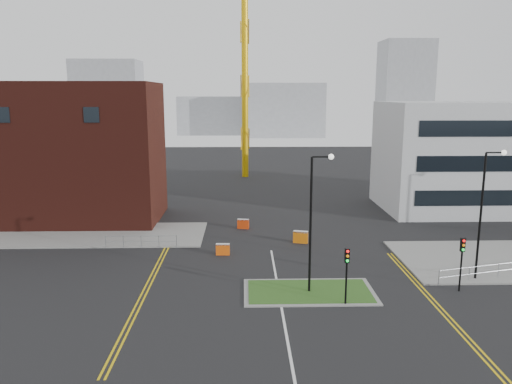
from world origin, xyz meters
TOP-DOWN VIEW (x-y plane):
  - ground at (0.00, 0.00)m, footprint 200.00×200.00m
  - pavement_left at (-20.00, 22.00)m, footprint 28.00×8.00m
  - island_kerb at (2.00, 8.00)m, footprint 8.60×4.60m
  - grass_island at (2.00, 8.00)m, footprint 8.00×4.00m
  - brick_building at (-22.97, 28.00)m, footprint 24.20×10.07m
  - office_block at (26.01, 31.97)m, footprint 25.00×12.20m
  - tower_crane at (3.69, 53.75)m, footprint 51.97×12.38m
  - streetlamp_island at (2.22, 8.00)m, footprint 1.46×0.36m
  - streetlamp_right_near at (14.22, 10.00)m, footprint 1.46×0.36m
  - traffic_light_island at (4.00, 5.98)m, footprint 0.28×0.33m
  - traffic_light_right at (12.00, 7.98)m, footprint 0.28×0.33m
  - railing_left at (-11.00, 18.00)m, footprint 6.05×0.05m
  - centre_line at (0.00, 2.00)m, footprint 0.15×30.00m
  - yellow_left_a at (-9.00, 10.00)m, footprint 0.12×24.00m
  - yellow_left_b at (-8.70, 10.00)m, footprint 0.12×24.00m
  - yellow_right_a at (9.50, 6.00)m, footprint 0.12×20.00m
  - yellow_right_b at (9.80, 6.00)m, footprint 0.12×20.00m
  - skyline_a at (-40.00, 120.00)m, footprint 18.00×12.00m
  - skyline_b at (10.00, 130.00)m, footprint 24.00×12.00m
  - skyline_c at (45.00, 125.00)m, footprint 14.00×12.00m
  - skyline_d at (-8.00, 140.00)m, footprint 30.00×12.00m
  - barrier_left at (-2.35, 24.00)m, footprint 1.16×0.59m
  - barrier_mid at (-4.00, 16.00)m, footprint 1.12×0.43m
  - barrier_right at (2.69, 19.14)m, footprint 1.33×0.75m

SIDE VIEW (x-z plane):
  - ground at x=0.00m, z-range 0.00..0.00m
  - centre_line at x=0.00m, z-range 0.00..0.01m
  - yellow_left_a at x=-9.00m, z-range 0.00..0.01m
  - yellow_left_b at x=-8.70m, z-range 0.00..0.01m
  - yellow_right_a at x=9.50m, z-range 0.00..0.01m
  - yellow_right_b at x=9.80m, z-range 0.00..0.01m
  - island_kerb at x=2.00m, z-range 0.00..0.08m
  - pavement_left at x=-20.00m, z-range 0.00..0.12m
  - grass_island at x=2.00m, z-range 0.00..0.12m
  - barrier_mid at x=-4.00m, z-range 0.04..0.97m
  - barrier_left at x=-2.35m, z-range 0.04..0.97m
  - barrier_right at x=2.69m, z-range 0.05..1.11m
  - railing_left at x=-11.00m, z-range 0.19..1.29m
  - traffic_light_island at x=4.00m, z-range 0.74..4.39m
  - traffic_light_right at x=12.00m, z-range 0.74..4.39m
  - streetlamp_island at x=2.22m, z-range 0.82..10.00m
  - streetlamp_right_near at x=14.22m, z-range 0.82..10.00m
  - skyline_d at x=-8.00m, z-range 0.00..12.00m
  - office_block at x=26.01m, z-range 0.00..12.00m
  - brick_building at x=-22.97m, z-range -0.27..13.97m
  - skyline_b at x=10.00m, z-range 0.00..16.00m
  - skyline_a at x=-40.00m, z-range 0.00..22.00m
  - skyline_c at x=45.00m, z-range 0.00..28.00m
  - tower_crane at x=3.69m, z-range 7.19..44.90m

